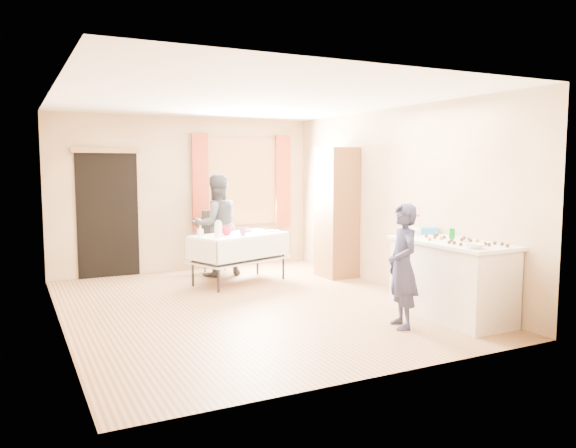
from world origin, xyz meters
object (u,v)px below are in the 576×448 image
counter (451,280)px  chair (219,254)px  party_table (239,254)px  woman (216,225)px  girl (403,266)px  cabinet (337,213)px

counter → chair: size_ratio=1.48×
chair → party_table: bearing=-92.3°
counter → woman: (-1.61, 3.63, 0.37)m
girl → cabinet: bearing=178.9°
woman → girl: bearing=102.1°
cabinet → party_table: bearing=171.6°
counter → girl: bearing=-175.0°
chair → girl: bearing=-82.5°
counter → party_table: counter is taller
cabinet → girl: (-0.87, -2.79, -0.35)m
cabinet → woman: size_ratio=1.25×
party_table → chair: (-0.01, 0.91, -0.14)m
counter → cabinet: bearing=87.9°
chair → woman: bearing=-118.6°
chair → cabinet: bearing=-38.6°
cabinet → counter: bearing=-92.1°
counter → party_table: bearing=116.7°
woman → cabinet: bearing=151.4°
cabinet → woman: cabinet is taller
counter → girl: size_ratio=1.11×
counter → chair: 4.15m
woman → counter: bearing=113.1°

